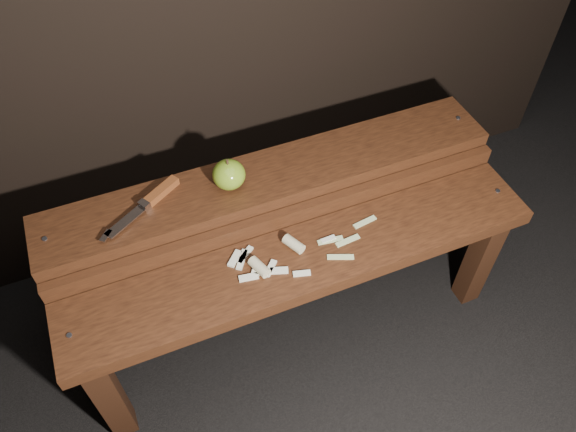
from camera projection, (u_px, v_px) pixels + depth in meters
name	position (u px, v px, depth m)	size (l,w,h in m)	color
ground	(296.00, 325.00, 1.71)	(60.00, 60.00, 0.00)	black
bench_front_tier	(306.00, 275.00, 1.40)	(1.20, 0.20, 0.42)	black
bench_rear_tier	(273.00, 197.00, 1.49)	(1.20, 0.21, 0.50)	black
apple	(229.00, 175.00, 1.37)	(0.08, 0.08, 0.09)	olive
knife	(153.00, 199.00, 1.36)	(0.22, 0.14, 0.02)	brown
apple_scraps	(281.00, 256.00, 1.35)	(0.40, 0.14, 0.03)	beige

